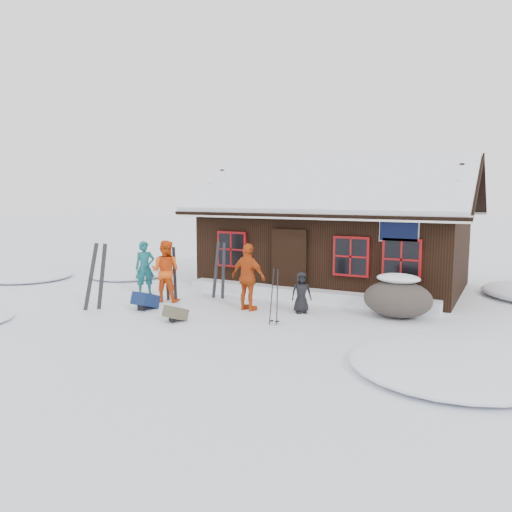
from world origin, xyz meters
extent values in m
plane|color=white|center=(0.00, 0.00, 0.00)|extent=(120.00, 120.00, 0.00)
cube|color=black|center=(1.50, 5.00, 1.25)|extent=(8.00, 5.00, 2.50)
cube|color=black|center=(1.50, 3.52, 3.35)|extent=(8.90, 3.14, 1.88)
cube|color=black|center=(1.50, 6.47, 3.35)|extent=(8.90, 3.14, 1.88)
cube|color=white|center=(1.50, 3.52, 3.49)|extent=(8.72, 3.07, 1.86)
cube|color=white|center=(1.50, 6.47, 3.49)|extent=(8.72, 3.07, 1.86)
cube|color=white|center=(1.50, 5.00, 4.22)|extent=(8.81, 0.22, 0.14)
cube|color=silver|center=(1.50, 2.05, 2.48)|extent=(8.90, 0.10, 0.20)
cube|color=black|center=(0.90, 2.45, 1.00)|extent=(1.00, 0.10, 2.00)
cube|color=black|center=(4.10, 2.42, 2.15)|extent=(1.00, 0.06, 0.60)
cube|color=maroon|center=(-1.10, 2.44, 1.35)|extent=(1.04, 0.10, 1.14)
cube|color=black|center=(-1.10, 2.40, 1.35)|extent=(0.90, 0.04, 1.00)
cube|color=maroon|center=(2.80, 2.44, 1.35)|extent=(1.04, 0.10, 1.14)
cube|color=black|center=(2.80, 2.40, 1.35)|extent=(0.90, 0.04, 1.00)
cube|color=maroon|center=(4.20, 2.44, 1.35)|extent=(1.04, 0.10, 1.14)
cube|color=black|center=(4.20, 2.40, 1.35)|extent=(0.90, 0.04, 1.00)
cube|color=white|center=(1.50, 2.25, 0.17)|extent=(7.60, 0.60, 0.35)
ellipsoid|color=white|center=(-6.00, 3.00, 0.00)|extent=(2.80, 2.80, 0.34)
ellipsoid|color=white|center=(6.00, -2.00, 0.00)|extent=(3.60, 3.60, 0.43)
ellipsoid|color=white|center=(-9.00, 1.00, 0.00)|extent=(3.20, 3.20, 0.38)
imported|color=#155C63|center=(-3.23, 0.74, 0.83)|extent=(0.70, 0.71, 1.66)
imported|color=#E74E10|center=(-2.04, 0.23, 0.89)|extent=(1.00, 0.86, 1.78)
imported|color=#BF4613|center=(0.63, 0.34, 0.90)|extent=(1.11, 0.60, 1.81)
imported|color=black|center=(2.00, 0.73, 0.54)|extent=(0.63, 0.58, 1.08)
ellipsoid|color=#463D38|center=(4.34, 1.40, 0.47)|extent=(1.72, 1.29, 0.94)
ellipsoid|color=white|center=(4.34, 1.40, 0.88)|extent=(1.08, 0.78, 0.24)
cube|color=black|center=(-3.15, -1.55, 0.89)|extent=(0.35, 0.33, 1.86)
cube|color=black|center=(-2.87, -1.43, 0.89)|extent=(0.47, 0.10, 1.86)
cube|color=black|center=(-2.10, 0.36, 0.76)|extent=(0.15, 0.07, 1.63)
cube|color=black|center=(-1.83, 0.39, 0.76)|extent=(0.16, 0.06, 1.63)
cube|color=black|center=(-0.99, 1.30, 0.82)|extent=(0.27, 0.10, 1.74)
cube|color=black|center=(-0.71, 1.26, 0.82)|extent=(0.25, 0.14, 1.74)
cylinder|color=black|center=(1.80, -0.65, 0.66)|extent=(0.10, 0.12, 1.39)
cylinder|color=black|center=(1.95, -0.65, 0.66)|extent=(0.10, 0.12, 1.39)
cube|color=#112049|center=(-1.89, -0.85, 0.17)|extent=(0.49, 0.64, 0.34)
cube|color=brown|center=(-0.40, -1.51, 0.14)|extent=(0.50, 0.59, 0.28)
camera|label=1|loc=(6.89, -11.18, 3.13)|focal=35.00mm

